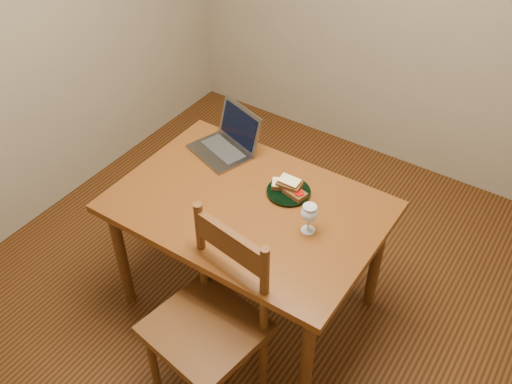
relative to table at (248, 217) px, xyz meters
The scene contains 10 objects.
floor 0.67m from the table, 72.89° to the left, with size 3.20×3.20×0.02m, color black.
left_wall 1.71m from the table, behind, with size 0.02×3.20×2.60m, color gray.
table is the anchor object (origin of this frame).
chair 0.56m from the table, 73.99° to the right, with size 0.53×0.51×0.50m.
plate 0.24m from the table, 54.82° to the left, with size 0.22×0.22×0.02m, color black.
sandwich_cheese 0.24m from the table, 64.95° to the left, with size 0.12×0.07×0.04m, color #381E0C, non-canonical shape.
sandwich_tomato 0.26m from the table, 44.88° to the left, with size 0.12×0.07×0.04m, color #381E0C, non-canonical shape.
sandwich_top 0.27m from the table, 55.61° to the left, with size 0.12×0.07×0.04m, color #381E0C, non-canonical shape.
milk_glass 0.37m from the table, ahead, with size 0.08×0.08×0.15m, color white, non-canonical shape.
laptop 0.49m from the table, 137.22° to the left, with size 0.39×0.38×0.23m.
Camera 1 is at (1.14, -1.81, 2.61)m, focal length 40.00 mm.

